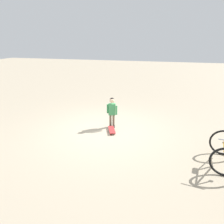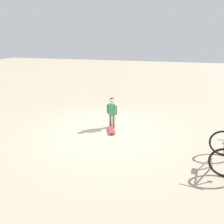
{
  "view_description": "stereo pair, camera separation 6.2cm",
  "coord_description": "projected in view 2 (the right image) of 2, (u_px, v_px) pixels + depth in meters",
  "views": [
    {
      "loc": [
        -2.04,
        6.15,
        2.91
      ],
      "look_at": [
        -0.15,
        -0.42,
        0.55
      ],
      "focal_mm": 33.45,
      "sensor_mm": 36.0,
      "label": 1
    },
    {
      "loc": [
        -2.1,
        6.13,
        2.91
      ],
      "look_at": [
        -0.15,
        -0.42,
        0.55
      ],
      "focal_mm": 33.45,
      "sensor_mm": 36.0,
      "label": 2
    }
  ],
  "objects": [
    {
      "name": "child_person",
      "position": [
        112.0,
        109.0,
        7.2
      ],
      "size": [
        0.4,
        0.22,
        1.06
      ],
      "color": "brown",
      "rests_on": "ground"
    },
    {
      "name": "ground_plane",
      "position": [
        104.0,
        131.0,
        7.07
      ],
      "size": [
        50.0,
        50.0,
        0.0
      ],
      "primitive_type": "plane",
      "color": "tan"
    },
    {
      "name": "skateboard",
      "position": [
        112.0,
        130.0,
        7.0
      ],
      "size": [
        0.42,
        0.65,
        0.07
      ],
      "color": "#B22D2D",
      "rests_on": "ground"
    }
  ]
}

